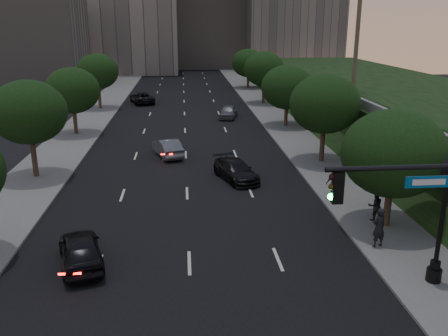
{
  "coord_description": "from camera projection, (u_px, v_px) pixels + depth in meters",
  "views": [
    {
      "loc": [
        -0.08,
        -13.95,
        10.3
      ],
      "look_at": [
        1.78,
        7.61,
        3.6
      ],
      "focal_mm": 38.0,
      "sensor_mm": 36.0,
      "label": 1
    }
  ],
  "objects": [
    {
      "name": "pedestrian_b",
      "position": [
        375.0,
        206.0,
        25.11
      ],
      "size": [
        0.8,
        0.62,
        1.62
      ],
      "primitive_type": "imported",
      "rotation": [
        0.0,
        0.0,
        3.15
      ],
      "color": "black",
      "rests_on": "sidewalk_right"
    },
    {
      "name": "pedestrian_c",
      "position": [
        335.0,
        183.0,
        28.17
      ],
      "size": [
        1.14,
        0.51,
        1.93
      ],
      "primitive_type": "imported",
      "rotation": [
        0.0,
        0.0,
        3.17
      ],
      "color": "black",
      "rests_on": "sidewalk_right"
    },
    {
      "name": "pedestrian_a",
      "position": [
        379.0,
        228.0,
        22.08
      ],
      "size": [
        0.81,
        0.66,
        1.93
      ],
      "primitive_type": "imported",
      "rotation": [
        0.0,
        0.0,
        3.46
      ],
      "color": "black",
      "rests_on": "sidewalk_right"
    },
    {
      "name": "sidewalk_left",
      "position": [
        75.0,
        137.0,
        44.03
      ],
      "size": [
        4.5,
        140.0,
        0.15
      ],
      "primitive_type": "cube",
      "color": "slate",
      "rests_on": "ground"
    },
    {
      "name": "sedan_far_right",
      "position": [
        229.0,
        112.0,
        52.63
      ],
      "size": [
        2.64,
        4.52,
        1.44
      ],
      "primitive_type": "imported",
      "rotation": [
        0.0,
        0.0,
        -0.23
      ],
      "color": "slate",
      "rests_on": "ground"
    },
    {
      "name": "office_block_filler",
      "position": [
        26.0,
        42.0,
        78.76
      ],
      "size": [
        18.0,
        16.0,
        14.0
      ],
      "primitive_type": "cube",
      "color": "gray",
      "rests_on": "ground"
    },
    {
      "name": "tree_left_d",
      "position": [
        98.0,
        71.0,
        56.97
      ],
      "size": [
        5.0,
        5.0,
        6.71
      ],
      "color": "#38281C",
      "rests_on": "ground"
    },
    {
      "name": "tree_right_a",
      "position": [
        394.0,
        153.0,
        23.6
      ],
      "size": [
        5.2,
        5.2,
        6.24
      ],
      "color": "#38281C",
      "rests_on": "ground"
    },
    {
      "name": "sedan_far_left",
      "position": [
        142.0,
        98.0,
        62.15
      ],
      "size": [
        3.92,
        5.91,
        1.51
      ],
      "primitive_type": "imported",
      "rotation": [
        0.0,
        0.0,
        3.43
      ],
      "color": "black",
      "rests_on": "ground"
    },
    {
      "name": "tree_left_c",
      "position": [
        72.0,
        91.0,
        43.75
      ],
      "size": [
        5.0,
        5.0,
        6.34
      ],
      "color": "#38281C",
      "rests_on": "ground"
    },
    {
      "name": "embankment",
      "position": [
        421.0,
        115.0,
        44.19
      ],
      "size": [
        18.0,
        90.0,
        4.0
      ],
      "primitive_type": "cube",
      "color": "black",
      "rests_on": "ground"
    },
    {
      "name": "sedan_near_right",
      "position": [
        236.0,
        170.0,
        32.05
      ],
      "size": [
        3.26,
        4.96,
        1.34
      ],
      "primitive_type": "imported",
      "rotation": [
        0.0,
        0.0,
        0.33
      ],
      "color": "black",
      "rests_on": "ground"
    },
    {
      "name": "tree_right_e",
      "position": [
        248.0,
        63.0,
        74.99
      ],
      "size": [
        5.2,
        5.2,
        6.24
      ],
      "color": "#38281C",
      "rests_on": "ground"
    },
    {
      "name": "street_lamp",
      "position": [
        441.0,
        225.0,
        18.66
      ],
      "size": [
        0.64,
        0.64,
        5.62
      ],
      "color": "black",
      "rests_on": "ground"
    },
    {
      "name": "parapet_wall",
      "position": [
        334.0,
        90.0,
        42.8
      ],
      "size": [
        0.35,
        90.0,
        0.7
      ],
      "primitive_type": "cube",
      "color": "slate",
      "rests_on": "embankment"
    },
    {
      "name": "tree_right_b",
      "position": [
        325.0,
        104.0,
        34.87
      ],
      "size": [
        5.2,
        5.2,
        6.74
      ],
      "color": "#38281C",
      "rests_on": "ground"
    },
    {
      "name": "sidewalk_right",
      "position": [
        292.0,
        132.0,
        45.7
      ],
      "size": [
        4.5,
        140.0,
        0.15
      ],
      "primitive_type": "cube",
      "color": "slate",
      "rests_on": "ground"
    },
    {
      "name": "road_surface",
      "position": [
        185.0,
        135.0,
        44.88
      ],
      "size": [
        16.0,
        140.0,
        0.02
      ],
      "primitive_type": "cube",
      "color": "black",
      "rests_on": "ground"
    },
    {
      "name": "office_block_mid",
      "position": [
        207.0,
        9.0,
        110.06
      ],
      "size": [
        22.0,
        18.0,
        26.0
      ],
      "primitive_type": "cube",
      "color": "gray",
      "rests_on": "ground"
    },
    {
      "name": "sedan_mid_left",
      "position": [
        168.0,
        148.0,
        37.67
      ],
      "size": [
        2.74,
        4.6,
        1.43
      ],
      "primitive_type": "imported",
      "rotation": [
        0.0,
        0.0,
        3.44
      ],
      "color": "slate",
      "rests_on": "ground"
    },
    {
      "name": "tree_left_b",
      "position": [
        29.0,
        112.0,
        31.27
      ],
      "size": [
        5.0,
        5.0,
        6.71
      ],
      "color": "#38281C",
      "rests_on": "ground"
    },
    {
      "name": "sedan_near_left",
      "position": [
        81.0,
        250.0,
        20.75
      ],
      "size": [
        2.86,
        4.64,
        1.47
      ],
      "primitive_type": "imported",
      "rotation": [
        0.0,
        0.0,
        3.42
      ],
      "color": "black",
      "rests_on": "ground"
    },
    {
      "name": "ground",
      "position": [
        192.0,
        334.0,
        16.33
      ],
      "size": [
        160.0,
        160.0,
        0.0
      ],
      "primitive_type": "plane",
      "color": "black",
      "rests_on": "ground"
    },
    {
      "name": "tree_right_c",
      "position": [
        287.0,
        87.0,
        47.39
      ],
      "size": [
        5.2,
        5.2,
        6.24
      ],
      "color": "#38281C",
      "rests_on": "ground"
    },
    {
      "name": "tree_right_d",
      "position": [
        264.0,
        69.0,
        60.57
      ],
      "size": [
        5.2,
        5.2,
        6.74
      ],
      "color": "#38281C",
      "rests_on": "ground"
    }
  ]
}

